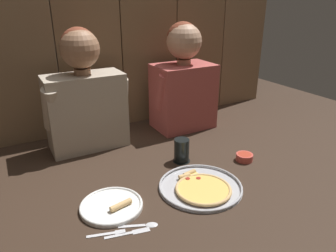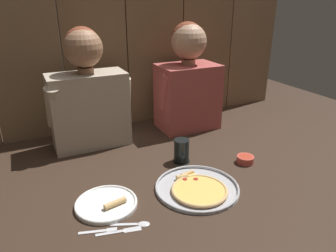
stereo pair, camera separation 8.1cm
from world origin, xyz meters
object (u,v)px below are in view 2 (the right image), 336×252
at_px(diner_left, 88,93).
at_px(diner_right, 188,80).
at_px(dinner_plate, 106,203).
at_px(drinking_glass, 181,151).
at_px(pizza_tray, 197,188).
at_px(dipping_bowl, 245,159).

relative_size(diner_left, diner_right, 0.99).
distance_m(dinner_plate, drinking_glass, 0.46).
height_order(dinner_plate, drinking_glass, drinking_glass).
bearing_deg(dinner_plate, drinking_glass, 23.96).
height_order(pizza_tray, drinking_glass, drinking_glass).
bearing_deg(drinking_glass, diner_right, 57.86).
height_order(drinking_glass, dipping_bowl, drinking_glass).
distance_m(drinking_glass, diner_left, 0.56).
bearing_deg(drinking_glass, pizza_tray, -102.46).
bearing_deg(dinner_plate, dipping_bowl, 3.62).
bearing_deg(dipping_bowl, diner_right, 93.53).
bearing_deg(pizza_tray, dinner_plate, 170.86).
bearing_deg(drinking_glass, diner_left, 132.06).
relative_size(dinner_plate, diner_left, 0.39).
bearing_deg(diner_right, dinner_plate, -139.32).
distance_m(drinking_glass, diner_right, 0.51).
distance_m(pizza_tray, diner_left, 0.74).
bearing_deg(drinking_glass, dipping_bowl, -27.88).
xyz_separation_m(dinner_plate, diner_right, (0.66, 0.57, 0.28)).
xyz_separation_m(pizza_tray, diner_left, (-0.29, 0.63, 0.28)).
xyz_separation_m(dinner_plate, drinking_glass, (0.42, 0.19, 0.05)).
bearing_deg(pizza_tray, dipping_bowl, 17.54).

